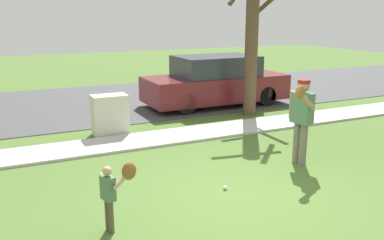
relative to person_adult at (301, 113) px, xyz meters
name	(u,v)px	position (x,y,z in m)	size (l,w,h in m)	color
ground_plane	(162,140)	(-1.90, 2.76, -1.08)	(48.00, 48.00, 0.00)	#4C6B2D
sidewalk_strip	(160,138)	(-1.90, 2.86, -1.05)	(36.00, 1.20, 0.06)	beige
road_surface	(108,101)	(-1.90, 7.86, -1.07)	(36.00, 6.80, 0.02)	#424244
person_adult	(301,113)	(0.00, 0.00, 0.00)	(0.67, 0.76, 1.74)	#6B6656
person_child	(114,187)	(-4.08, -1.05, -0.42)	(0.50, 0.34, 1.02)	brown
baseball	(225,188)	(-1.98, -0.46, -1.05)	(0.07, 0.07, 0.07)	white
utility_cabinet	(110,115)	(-2.89, 3.78, -0.57)	(0.87, 0.53, 1.02)	beige
street_tree_near	(252,26)	(1.49, 4.12, 1.56)	(1.85, 1.88, 4.95)	brown
parked_suv_maroon	(216,82)	(1.19, 5.74, -0.29)	(4.70, 1.90, 1.63)	maroon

